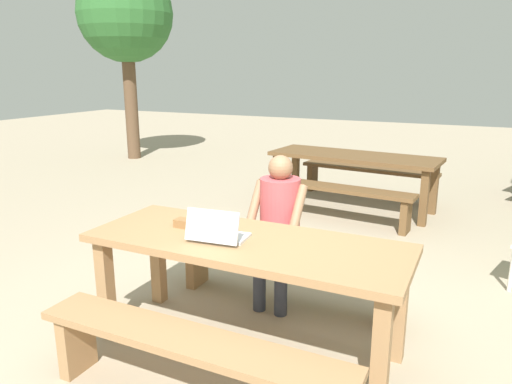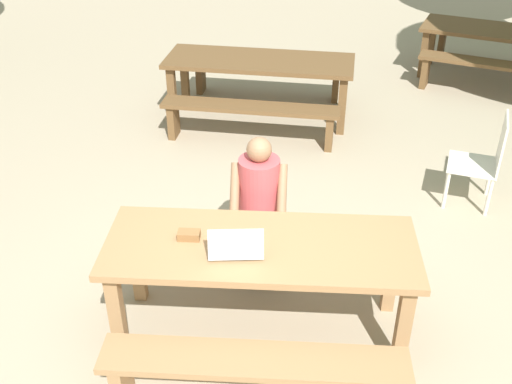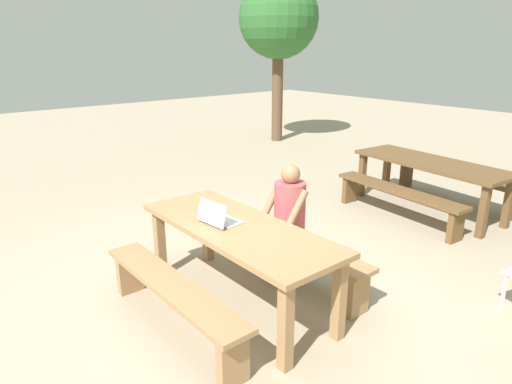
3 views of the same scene
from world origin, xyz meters
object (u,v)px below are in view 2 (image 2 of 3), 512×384
object	(u,v)px
small_pouch	(189,235)
picnic_table_rear	(501,37)
person_seated	(259,199)
plastic_chair	(484,160)
laptop	(236,245)
picnic_table_front	(261,258)
picnic_table_mid	(259,67)

from	to	relation	value
small_pouch	picnic_table_rear	world-z (taller)	small_pouch
person_seated	plastic_chair	bearing A→B (deg)	30.28
laptop	picnic_table_front	bearing A→B (deg)	-155.00
picnic_table_mid	picnic_table_rear	distance (m)	3.48
picnic_table_front	person_seated	bearing A→B (deg)	94.66
small_pouch	person_seated	bearing A→B (deg)	55.01
picnic_table_front	laptop	bearing A→B (deg)	-149.45
small_pouch	picnic_table_mid	world-z (taller)	small_pouch
laptop	picnic_table_rear	distance (m)	6.01
picnic_table_front	laptop	world-z (taller)	laptop
picnic_table_front	picnic_table_rear	size ratio (longest dim) A/B	0.94
plastic_chair	laptop	bearing A→B (deg)	-32.33
person_seated	picnic_table_mid	bearing A→B (deg)	93.25
person_seated	picnic_table_mid	xyz separation A→B (m)	(-0.17, 2.97, -0.07)
picnic_table_mid	picnic_table_rear	xyz separation A→B (m)	(3.18, 1.42, -0.03)
picnic_table_mid	small_pouch	bearing A→B (deg)	-88.64
picnic_table_rear	person_seated	bearing A→B (deg)	-103.88
plastic_chair	picnic_table_rear	world-z (taller)	plastic_chair
laptop	plastic_chair	size ratio (longest dim) A/B	0.42
plastic_chair	picnic_table_mid	distance (m)	2.83
laptop	picnic_table_mid	distance (m)	3.72
plastic_chair	person_seated	bearing A→B (deg)	-44.23
laptop	person_seated	world-z (taller)	person_seated
laptop	picnic_table_rear	world-z (taller)	laptop
small_pouch	person_seated	xyz separation A→B (m)	(0.43, 0.62, -0.09)
laptop	picnic_table_mid	world-z (taller)	laptop
picnic_table_rear	small_pouch	bearing A→B (deg)	-103.95
person_seated	picnic_table_rear	size ratio (longest dim) A/B	0.55
small_pouch	person_seated	world-z (taller)	person_seated
picnic_table_mid	picnic_table_rear	size ratio (longest dim) A/B	1.02
picnic_table_front	small_pouch	xyz separation A→B (m)	(-0.48, 0.03, 0.14)
picnic_table_front	picnic_table_rear	bearing A→B (deg)	59.59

